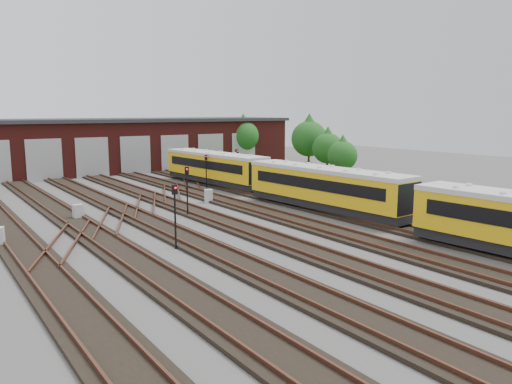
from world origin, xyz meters
TOP-DOWN VIEW (x-y plane):
  - ground at (0.00, 0.00)m, footprint 120.00×120.00m
  - track_network at (-0.17, 0.59)m, footprint 30.40×70.00m
  - maintenance_shed at (-0.01, 39.97)m, footprint 51.00×12.50m
  - grass_verge at (19.00, 10.00)m, footprint 8.00×55.00m
  - metro_train at (6.00, 4.93)m, footprint 3.48×46.27m
  - signal_mast_0 at (-7.24, 2.11)m, footprint 0.27×0.25m
  - signal_mast_1 at (-2.99, 9.10)m, footprint 0.30×0.29m
  - signal_mast_2 at (4.55, 19.98)m, footprint 0.28×0.27m
  - signal_mast_3 at (8.20, 20.26)m, footprint 0.29×0.27m
  - relay_cabinet_1 at (-9.52, 12.40)m, footprint 0.66×0.56m
  - relay_cabinet_2 at (0.91, 13.09)m, footprint 0.79×0.74m
  - relay_cabinet_3 at (7.57, 15.62)m, footprint 0.66×0.57m
  - relay_cabinet_4 at (11.53, 18.05)m, footprint 0.56×0.49m
  - tree_0 at (18.63, 35.00)m, footprint 4.20×4.20m
  - tree_1 at (19.57, 19.40)m, footprint 3.39×3.39m
  - tree_2 at (20.80, 23.99)m, footprint 4.24×4.24m
  - tree_3 at (17.28, 14.73)m, footprint 3.00×3.00m
  - bush_0 at (16.00, 7.97)m, footprint 1.48×1.48m
  - bush_1 at (19.50, 13.62)m, footprint 1.32×1.32m
  - bush_2 at (21.87, 25.33)m, footprint 1.35×1.35m

SIDE VIEW (x-z plane):
  - ground at x=0.00m, z-range 0.00..0.00m
  - grass_verge at x=19.00m, z-range 0.00..0.05m
  - track_network at x=-0.17m, z-range -0.06..0.27m
  - relay_cabinet_4 at x=11.53m, z-range 0.00..0.86m
  - relay_cabinet_3 at x=7.57m, z-range 0.00..1.02m
  - relay_cabinet_2 at x=0.91m, z-range 0.00..1.05m
  - relay_cabinet_1 at x=-9.52m, z-range 0.00..1.06m
  - bush_1 at x=19.50m, z-range 0.00..1.32m
  - bush_2 at x=21.87m, z-range 0.00..1.35m
  - bush_0 at x=16.00m, z-range 0.00..1.48m
  - metro_train at x=6.00m, z-range 0.37..3.29m
  - signal_mast_2 at x=4.55m, z-range 0.44..3.60m
  - signal_mast_0 at x=-7.24m, z-range 0.47..3.92m
  - signal_mast_1 at x=-2.99m, z-range 0.48..3.98m
  - signal_mast_3 at x=8.20m, z-range 0.50..4.01m
  - tree_3 at x=17.28m, z-range 0.70..5.67m
  - maintenance_shed at x=-0.01m, z-range 0.03..6.38m
  - tree_1 at x=19.57m, z-range 0.80..6.42m
  - tree_0 at x=18.63m, z-range 0.99..7.95m
  - tree_2 at x=20.80m, z-range 1.00..8.04m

